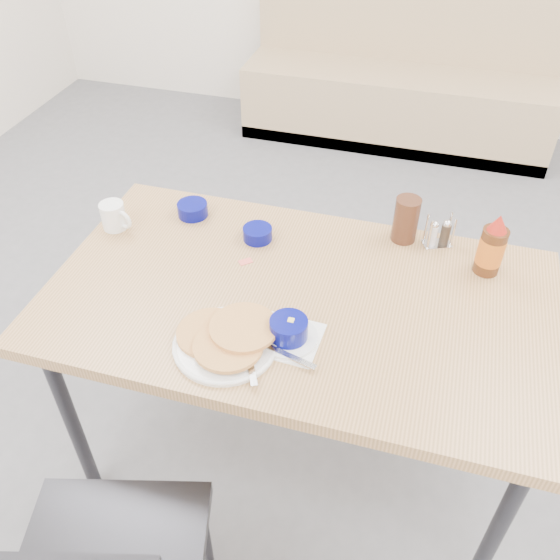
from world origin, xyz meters
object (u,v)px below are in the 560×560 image
(booth_bench, at_px, (400,82))
(dining_table, at_px, (299,311))
(coffee_mug, at_px, (114,216))
(butter_bowl, at_px, (258,234))
(creamer_bowl, at_px, (193,209))
(grits_setting, at_px, (289,332))
(amber_tumbler, at_px, (406,220))
(condiment_caddy, at_px, (439,235))
(syrup_bottle, at_px, (492,248))
(pancake_plate, at_px, (226,340))

(booth_bench, bearing_deg, dining_table, -90.00)
(coffee_mug, distance_m, butter_bowl, 0.45)
(butter_bowl, bearing_deg, creamer_bowl, 165.11)
(booth_bench, distance_m, creamer_bowl, 2.34)
(coffee_mug, bearing_deg, grits_setting, -25.80)
(creamer_bowl, height_order, butter_bowl, creamer_bowl)
(coffee_mug, relative_size, amber_tumbler, 0.77)
(coffee_mug, bearing_deg, condiment_caddy, 11.11)
(grits_setting, bearing_deg, booth_bench, 90.34)
(grits_setting, bearing_deg, coffee_mug, 154.20)
(booth_bench, height_order, amber_tumbler, booth_bench)
(coffee_mug, bearing_deg, butter_bowl, 8.55)
(coffee_mug, distance_m, grits_setting, 0.72)
(coffee_mug, height_order, grits_setting, coffee_mug)
(dining_table, relative_size, condiment_caddy, 13.69)
(creamer_bowl, height_order, syrup_bottle, syrup_bottle)
(dining_table, bearing_deg, grits_setting, -84.51)
(dining_table, xyz_separation_m, condiment_caddy, (0.35, 0.34, 0.10))
(butter_bowl, distance_m, condiment_caddy, 0.55)
(dining_table, relative_size, amber_tumbler, 9.77)
(creamer_bowl, xyz_separation_m, syrup_bottle, (0.92, -0.03, 0.06))
(booth_bench, xyz_separation_m, dining_table, (0.00, -2.53, 0.35))
(pancake_plate, height_order, grits_setting, grits_setting)
(coffee_mug, bearing_deg, pancake_plate, -36.56)
(grits_setting, xyz_separation_m, amber_tumbler, (0.23, 0.51, 0.04))
(grits_setting, relative_size, condiment_caddy, 1.73)
(dining_table, height_order, butter_bowl, butter_bowl)
(creamer_bowl, height_order, condiment_caddy, condiment_caddy)
(dining_table, bearing_deg, condiment_caddy, 44.54)
(dining_table, relative_size, syrup_bottle, 7.24)
(dining_table, relative_size, coffee_mug, 12.61)
(coffee_mug, bearing_deg, syrup_bottle, 5.36)
(booth_bench, distance_m, condiment_caddy, 2.27)
(pancake_plate, height_order, syrup_bottle, syrup_bottle)
(booth_bench, relative_size, syrup_bottle, 9.83)
(creamer_bowl, bearing_deg, dining_table, -32.95)
(condiment_caddy, distance_m, syrup_bottle, 0.18)
(pancake_plate, distance_m, syrup_bottle, 0.79)
(booth_bench, relative_size, dining_table, 1.36)
(condiment_caddy, height_order, syrup_bottle, syrup_bottle)
(booth_bench, relative_size, creamer_bowl, 19.53)
(dining_table, height_order, amber_tumbler, amber_tumbler)
(dining_table, distance_m, grits_setting, 0.19)
(booth_bench, xyz_separation_m, pancake_plate, (-0.13, -2.76, 0.43))
(grits_setting, bearing_deg, dining_table, 95.49)
(syrup_bottle, bearing_deg, dining_table, -152.72)
(condiment_caddy, bearing_deg, grits_setting, -146.31)
(grits_setting, distance_m, syrup_bottle, 0.64)
(booth_bench, distance_m, dining_table, 2.56)
(creamer_bowl, distance_m, amber_tumbler, 0.68)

